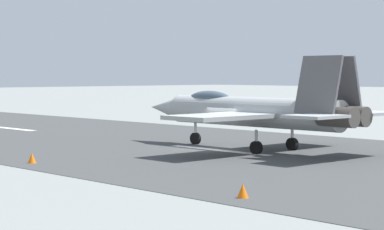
% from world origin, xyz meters
% --- Properties ---
extents(ground_plane, '(400.00, 400.00, 0.00)m').
position_xyz_m(ground_plane, '(0.00, 0.00, 0.00)').
color(ground_plane, gray).
extents(runway_strip, '(240.00, 26.00, 0.02)m').
position_xyz_m(runway_strip, '(-0.02, 0.00, 0.01)').
color(runway_strip, '#3C3E3F').
rests_on(runway_strip, ground).
extents(fighter_jet, '(17.26, 13.30, 5.56)m').
position_xyz_m(fighter_jet, '(-1.76, -1.69, 2.37)').
color(fighter_jet, '#A0A5A6').
rests_on(fighter_jet, ground).
extents(marker_cone_near, '(0.44, 0.44, 0.55)m').
position_xyz_m(marker_cone_near, '(-13.32, 11.55, 0.28)').
color(marker_cone_near, orange).
rests_on(marker_cone_near, ground).
extents(marker_cone_mid, '(0.44, 0.44, 0.55)m').
position_xyz_m(marker_cone_mid, '(1.39, 11.55, 0.28)').
color(marker_cone_mid, orange).
rests_on(marker_cone_mid, ground).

